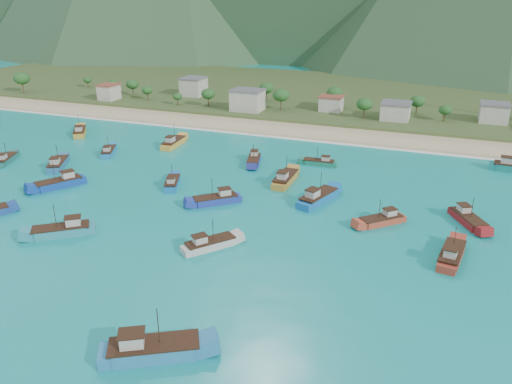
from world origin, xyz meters
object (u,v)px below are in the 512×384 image
(boat_5, at_px, (382,221))
(boat_31, at_px, (468,220))
(boat_17, at_px, (318,198))
(boat_1, at_px, (80,132))
(boat_15, at_px, (109,152))
(boat_24, at_px, (152,350))
(boat_30, at_px, (174,143))
(boat_7, at_px, (254,161))
(boat_32, at_px, (451,256))
(boat_12, at_px, (285,179))
(boat_16, at_px, (6,160))
(boat_14, at_px, (63,231))
(boat_6, at_px, (216,200))
(boat_27, at_px, (172,183))
(boat_23, at_px, (319,163))
(boat_29, at_px, (60,184))
(boat_4, at_px, (210,245))
(boat_19, at_px, (58,165))

(boat_5, relative_size, boat_31, 0.85)
(boat_17, bearing_deg, boat_1, -179.23)
(boat_15, relative_size, boat_24, 0.75)
(boat_31, bearing_deg, boat_30, -46.74)
(boat_7, bearing_deg, boat_32, 128.72)
(boat_12, relative_size, boat_16, 1.16)
(boat_16, distance_m, boat_31, 112.88)
(boat_14, relative_size, boat_16, 1.11)
(boat_5, distance_m, boat_7, 44.36)
(boat_6, xyz_separation_m, boat_16, (-63.13, 5.09, -0.08))
(boat_12, height_order, boat_30, boat_12)
(boat_1, bearing_deg, boat_24, -81.72)
(boat_24, bearing_deg, boat_1, -166.35)
(boat_27, bearing_deg, boat_1, 127.66)
(boat_23, height_order, boat_27, boat_27)
(boat_29, bearing_deg, boat_16, 11.57)
(boat_31, bearing_deg, boat_1, -41.78)
(boat_30, bearing_deg, boat_32, -33.04)
(boat_5, xyz_separation_m, boat_29, (-71.75, -6.39, 0.19))
(boat_5, height_order, boat_27, boat_5)
(boat_4, height_order, boat_27, boat_4)
(boat_29, height_order, boat_32, boat_29)
(boat_12, height_order, boat_23, boat_12)
(boat_14, bearing_deg, boat_27, -49.16)
(boat_27, bearing_deg, boat_16, 158.48)
(boat_14, xyz_separation_m, boat_27, (6.26, 29.28, -0.24))
(boat_27, bearing_deg, boat_31, -19.65)
(boat_31, bearing_deg, boat_15, -36.42)
(boat_1, relative_size, boat_19, 0.96)
(boat_6, distance_m, boat_19, 47.93)
(boat_14, height_order, boat_30, boat_14)
(boat_30, xyz_separation_m, boat_31, (79.17, -25.45, -0.10))
(boat_4, relative_size, boat_5, 1.07)
(boat_14, height_order, boat_24, boat_24)
(boat_1, relative_size, boat_6, 1.09)
(boat_14, relative_size, boat_29, 0.97)
(boat_5, relative_size, boat_6, 0.90)
(boat_7, bearing_deg, boat_23, -179.93)
(boat_16, bearing_deg, boat_7, -3.09)
(boat_15, xyz_separation_m, boat_17, (62.29, -12.36, 0.27))
(boat_15, bearing_deg, boat_31, -33.09)
(boat_24, bearing_deg, boat_7, 161.83)
(boat_5, xyz_separation_m, boat_24, (-21.15, -48.43, 0.30))
(boat_1, distance_m, boat_24, 110.75)
(boat_1, height_order, boat_27, boat_1)
(boat_12, distance_m, boat_14, 50.34)
(boat_5, distance_m, boat_19, 81.74)
(boat_19, bearing_deg, boat_29, -74.80)
(boat_1, xyz_separation_m, boat_12, (73.06, -17.50, 0.07))
(boat_16, bearing_deg, boat_6, -28.07)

